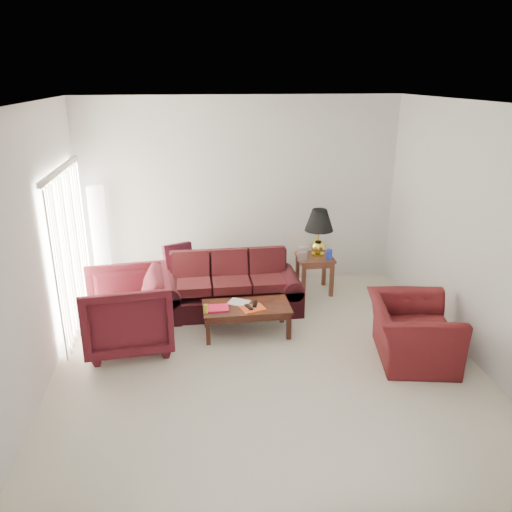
{
  "coord_description": "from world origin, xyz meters",
  "views": [
    {
      "loc": [
        -0.85,
        -5.2,
        3.27
      ],
      "look_at": [
        0.0,
        0.85,
        1.05
      ],
      "focal_mm": 35.0,
      "sensor_mm": 36.0,
      "label": 1
    }
  ],
  "objects_px": {
    "armchair_left": "(127,311)",
    "coffee_table": "(247,319)",
    "end_table": "(314,274)",
    "armchair_right": "(412,332)",
    "sofa": "(231,284)",
    "floor_lamp": "(101,243)"
  },
  "relations": [
    {
      "from": "floor_lamp",
      "to": "armchair_left",
      "type": "bearing_deg",
      "value": -72.03
    },
    {
      "from": "floor_lamp",
      "to": "coffee_table",
      "type": "height_order",
      "value": "floor_lamp"
    },
    {
      "from": "armchair_left",
      "to": "coffee_table",
      "type": "bearing_deg",
      "value": 89.35
    },
    {
      "from": "sofa",
      "to": "end_table",
      "type": "relative_size",
      "value": 3.39
    },
    {
      "from": "end_table",
      "to": "floor_lamp",
      "type": "bearing_deg",
      "value": 175.57
    },
    {
      "from": "sofa",
      "to": "armchair_right",
      "type": "xyz_separation_m",
      "value": [
        2.04,
        -1.61,
        -0.05
      ]
    },
    {
      "from": "armchair_right",
      "to": "coffee_table",
      "type": "bearing_deg",
      "value": 75.52
    },
    {
      "from": "sofa",
      "to": "end_table",
      "type": "xyz_separation_m",
      "value": [
        1.37,
        0.51,
        -0.12
      ]
    },
    {
      "from": "sofa",
      "to": "floor_lamp",
      "type": "relative_size",
      "value": 1.14
    },
    {
      "from": "floor_lamp",
      "to": "coffee_table",
      "type": "bearing_deg",
      "value": -35.79
    },
    {
      "from": "sofa",
      "to": "floor_lamp",
      "type": "bearing_deg",
      "value": 156.31
    },
    {
      "from": "armchair_left",
      "to": "armchair_right",
      "type": "relative_size",
      "value": 0.97
    },
    {
      "from": "end_table",
      "to": "armchair_right",
      "type": "relative_size",
      "value": 0.54
    },
    {
      "from": "coffee_table",
      "to": "floor_lamp",
      "type": "bearing_deg",
      "value": 163.55
    },
    {
      "from": "armchair_left",
      "to": "coffee_table",
      "type": "height_order",
      "value": "armchair_left"
    },
    {
      "from": "end_table",
      "to": "armchair_right",
      "type": "distance_m",
      "value": 2.23
    },
    {
      "from": "end_table",
      "to": "armchair_left",
      "type": "distance_m",
      "value": 3.07
    },
    {
      "from": "end_table",
      "to": "floor_lamp",
      "type": "relative_size",
      "value": 0.34
    },
    {
      "from": "floor_lamp",
      "to": "end_table",
      "type": "bearing_deg",
      "value": -4.43
    },
    {
      "from": "coffee_table",
      "to": "armchair_left",
      "type": "bearing_deg",
      "value": -155.97
    },
    {
      "from": "sofa",
      "to": "end_table",
      "type": "bearing_deg",
      "value": 18.49
    },
    {
      "from": "end_table",
      "to": "armchair_left",
      "type": "bearing_deg",
      "value": -154.01
    }
  ]
}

